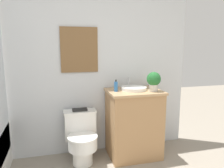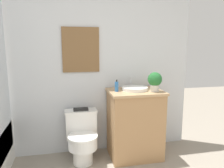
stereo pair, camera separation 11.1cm
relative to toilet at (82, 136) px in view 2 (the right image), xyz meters
The scene contains 7 objects.
wall_back 1.00m from the toilet, 124.29° to the left, with size 3.40×0.07×2.50m.
toilet is the anchor object (origin of this frame).
vanity 0.68m from the toilet, ahead, with size 0.66×0.52×0.86m.
sink 0.88m from the toilet, ahead, with size 0.32×0.36×0.13m.
soap_bottle 0.74m from the toilet, ahead, with size 0.04×0.04×0.14m.
potted_plant 1.12m from the toilet, ahead, with size 0.17×0.17×0.24m.
book_on_tank 0.33m from the toilet, 90.00° to the left, with size 0.18×0.10×0.02m.
Camera 2 is at (0.02, -0.48, 1.41)m, focal length 35.00 mm.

